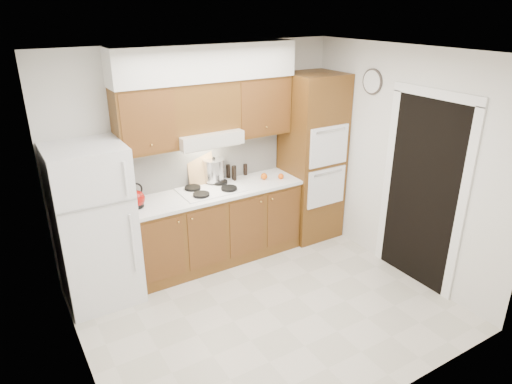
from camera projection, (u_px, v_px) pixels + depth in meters
floor at (267, 309)px, 4.83m from camera, size 3.60×3.60×0.00m
ceiling at (270, 54)px, 3.83m from camera, size 3.60×3.60×0.00m
wall_back at (201, 154)px, 5.51m from camera, size 3.60×0.02×2.60m
wall_left at (69, 244)px, 3.46m from camera, size 0.02×3.00×2.60m
wall_right at (401, 164)px, 5.19m from camera, size 0.02×3.00×2.60m
fridge at (94, 226)px, 4.72m from camera, size 0.75×0.72×1.72m
base_cabinets at (216, 226)px, 5.61m from camera, size 2.11×0.60×0.90m
countertop at (216, 191)px, 5.43m from camera, size 2.13×0.62×0.04m
backsplash at (204, 161)px, 5.54m from camera, size 2.11×0.03×0.56m
oven_cabinet at (311, 158)px, 6.02m from camera, size 0.70×0.65×2.20m
upper_cab_left at (144, 120)px, 4.83m from camera, size 0.63×0.33×0.70m
upper_cab_right at (259, 105)px, 5.52m from camera, size 0.73×0.33×0.70m
range_hood at (206, 137)px, 5.22m from camera, size 0.75×0.45×0.15m
upper_cab_over_hood at (203, 106)px, 5.13m from camera, size 0.75×0.33×0.55m
soffit at (206, 62)px, 4.96m from camera, size 2.13×0.36×0.40m
cooktop at (211, 190)px, 5.41m from camera, size 0.74×0.50×0.01m
doorway at (422, 194)px, 5.01m from camera, size 0.02×0.90×2.10m
wall_clock at (372, 82)px, 5.29m from camera, size 0.02×0.30×0.30m
kettle at (136, 199)px, 4.91m from camera, size 0.25×0.25×0.19m
cutting_board at (201, 169)px, 5.52m from camera, size 0.33×0.13×0.42m
stock_pot at (214, 170)px, 5.58m from camera, size 0.31×0.31×0.27m
condiment_a at (228, 172)px, 5.74m from camera, size 0.05×0.05×0.18m
condiment_b at (234, 173)px, 5.68m from camera, size 0.07×0.07×0.19m
condiment_c at (245, 170)px, 5.87m from camera, size 0.06×0.06×0.15m
orange_near at (281, 176)px, 5.74m from camera, size 0.09×0.09×0.07m
orange_far at (264, 176)px, 5.72m from camera, size 0.10×0.10×0.08m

